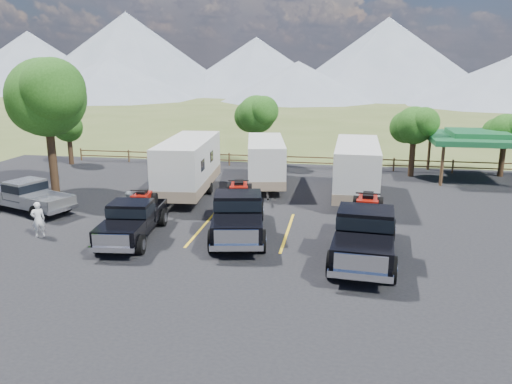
% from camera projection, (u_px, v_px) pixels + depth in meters
% --- Properties ---
extents(ground, '(320.00, 320.00, 0.00)m').
position_uv_depth(ground, '(224.00, 263.00, 19.24)').
color(ground, '#425222').
rests_on(ground, ground).
extents(asphalt_lot, '(44.00, 34.00, 0.04)m').
position_uv_depth(asphalt_lot, '(240.00, 237.00, 22.10)').
color(asphalt_lot, black).
rests_on(asphalt_lot, ground).
extents(stall_lines, '(12.12, 5.50, 0.01)m').
position_uv_depth(stall_lines, '(244.00, 229.00, 23.05)').
color(stall_lines, gold).
rests_on(stall_lines, asphalt_lot).
extents(tree_big_nw, '(5.54, 5.18, 7.84)m').
position_uv_depth(tree_big_nw, '(46.00, 97.00, 28.52)').
color(tree_big_nw, black).
rests_on(tree_big_nw, ground).
extents(tree_ne_a, '(3.11, 2.92, 4.76)m').
position_uv_depth(tree_ne_a, '(414.00, 126.00, 33.13)').
color(tree_ne_a, black).
rests_on(tree_ne_a, ground).
extents(tree_ne_b, '(2.77, 2.59, 4.27)m').
position_uv_depth(tree_ne_b, '(505.00, 131.00, 33.18)').
color(tree_ne_b, black).
rests_on(tree_ne_b, ground).
extents(tree_north, '(3.46, 3.24, 5.25)m').
position_uv_depth(tree_north, '(256.00, 115.00, 36.76)').
color(tree_north, black).
rests_on(tree_north, ground).
extents(tree_nw_small, '(2.59, 2.43, 3.85)m').
position_uv_depth(tree_nw_small, '(68.00, 128.00, 37.42)').
color(tree_nw_small, black).
rests_on(tree_nw_small, ground).
extents(rail_fence, '(36.12, 0.12, 1.00)m').
position_uv_depth(rail_fence, '(309.00, 161.00, 36.41)').
color(rail_fence, brown).
rests_on(rail_fence, ground).
extents(pavilion, '(6.20, 6.20, 3.22)m').
position_uv_depth(pavilion, '(477.00, 137.00, 32.63)').
color(pavilion, brown).
rests_on(pavilion, ground).
extents(mountain_range, '(209.00, 71.00, 20.00)m').
position_uv_depth(mountain_range, '(295.00, 62.00, 119.66)').
color(mountain_range, gray).
rests_on(mountain_range, ground).
extents(rig_left, '(2.45, 5.80, 1.88)m').
position_uv_depth(rig_left, '(133.00, 218.00, 21.76)').
color(rig_left, black).
rests_on(rig_left, asphalt_lot).
extents(rig_center, '(3.24, 6.84, 2.19)m').
position_uv_depth(rig_center, '(238.00, 211.00, 22.18)').
color(rig_center, black).
rests_on(rig_center, asphalt_lot).
extents(rig_right, '(2.82, 6.96, 2.27)m').
position_uv_depth(rig_right, '(365.00, 230.00, 19.58)').
color(rig_right, black).
rests_on(rig_right, asphalt_lot).
extents(trailer_left, '(3.01, 9.42, 3.26)m').
position_uv_depth(trailer_left, '(189.00, 166.00, 28.66)').
color(trailer_left, silver).
rests_on(trailer_left, asphalt_lot).
extents(trailer_center, '(3.31, 8.37, 2.89)m').
position_uv_depth(trailer_center, '(266.00, 162.00, 30.95)').
color(trailer_center, silver).
rests_on(trailer_center, asphalt_lot).
extents(trailer_right, '(2.52, 9.07, 3.16)m').
position_uv_depth(trailer_right, '(356.00, 170.00, 27.93)').
color(trailer_right, silver).
rests_on(trailer_right, asphalt_lot).
extents(pickup_silver, '(5.76, 3.51, 1.65)m').
position_uv_depth(pickup_silver, '(28.00, 196.00, 25.62)').
color(pickup_silver, gray).
rests_on(pickup_silver, asphalt_lot).
extents(person_a, '(0.69, 0.66, 1.59)m').
position_uv_depth(person_a, '(38.00, 219.00, 21.93)').
color(person_a, silver).
rests_on(person_a, asphalt_lot).
extents(person_b, '(1.00, 0.86, 1.81)m').
position_uv_depth(person_b, '(131.00, 211.00, 22.82)').
color(person_b, slate).
rests_on(person_b, asphalt_lot).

